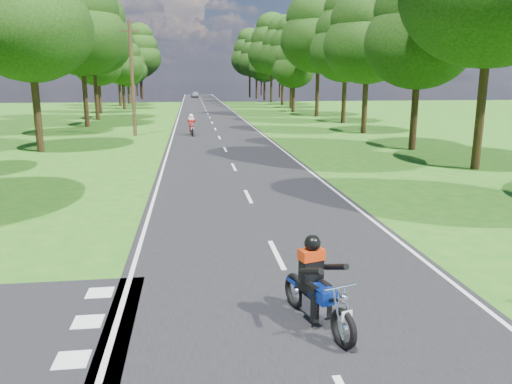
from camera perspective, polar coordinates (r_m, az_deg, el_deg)
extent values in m
plane|color=#1F6016|center=(10.17, 4.30, -11.08)|extent=(160.00, 160.00, 0.00)
cube|color=black|center=(59.26, -5.54, 8.89)|extent=(7.00, 140.00, 0.02)
cube|color=silver|center=(11.98, 2.37, -7.13)|extent=(0.12, 2.00, 0.01)
cube|color=silver|center=(17.68, -0.90, -0.50)|extent=(0.12, 2.00, 0.01)
cube|color=silver|center=(23.53, -2.55, 2.87)|extent=(0.12, 2.00, 0.01)
cube|color=silver|center=(29.44, -3.54, 4.89)|extent=(0.12, 2.00, 0.01)
cube|color=silver|center=(35.38, -4.21, 6.24)|extent=(0.12, 2.00, 0.01)
cube|color=silver|center=(41.34, -4.68, 7.19)|extent=(0.12, 2.00, 0.01)
cube|color=silver|center=(47.30, -5.04, 7.91)|extent=(0.12, 2.00, 0.01)
cube|color=silver|center=(53.28, -5.32, 8.46)|extent=(0.12, 2.00, 0.01)
cube|color=silver|center=(59.26, -5.54, 8.90)|extent=(0.12, 2.00, 0.01)
cube|color=silver|center=(65.24, -5.72, 9.26)|extent=(0.12, 2.00, 0.01)
cube|color=silver|center=(71.23, -5.87, 9.57)|extent=(0.12, 2.00, 0.01)
cube|color=silver|center=(77.22, -6.00, 9.82)|extent=(0.12, 2.00, 0.01)
cube|color=silver|center=(83.21, -6.11, 10.04)|extent=(0.12, 2.00, 0.01)
cube|color=silver|center=(89.20, -6.21, 10.22)|extent=(0.12, 2.00, 0.01)
cube|color=silver|center=(95.19, -6.29, 10.39)|extent=(0.12, 2.00, 0.01)
cube|color=silver|center=(101.19, -6.36, 10.53)|extent=(0.12, 2.00, 0.01)
cube|color=silver|center=(107.18, -6.43, 10.66)|extent=(0.12, 2.00, 0.01)
cube|color=silver|center=(113.18, -6.49, 10.78)|extent=(0.12, 2.00, 0.01)
cube|color=silver|center=(119.17, -6.54, 10.88)|extent=(0.12, 2.00, 0.01)
cube|color=silver|center=(125.17, -6.59, 10.97)|extent=(0.12, 2.00, 0.01)
cube|color=silver|center=(59.24, -8.77, 8.81)|extent=(0.10, 140.00, 0.01)
cube|color=silver|center=(59.46, -2.32, 8.97)|extent=(0.10, 140.00, 0.01)
cube|color=silver|center=(8.32, -20.31, -17.53)|extent=(0.50, 0.50, 0.01)
cube|color=silver|center=(9.35, -18.68, -13.86)|extent=(0.50, 0.50, 0.01)
cube|color=silver|center=(10.42, -17.41, -10.92)|extent=(0.50, 0.50, 0.01)
cylinder|color=black|center=(31.15, -23.69, 7.86)|extent=(0.40, 0.40, 3.91)
ellipsoid|color=black|center=(31.18, -24.52, 16.69)|extent=(6.85, 6.85, 5.82)
cylinder|color=black|center=(39.88, -23.65, 8.66)|extent=(0.40, 0.40, 3.79)
ellipsoid|color=black|center=(39.90, -24.28, 15.34)|extent=(6.64, 6.64, 5.64)
ellipsoid|color=black|center=(40.05, -24.53, 17.97)|extent=(5.69, 5.69, 4.84)
cylinder|color=black|center=(45.60, -18.88, 9.78)|extent=(0.40, 0.40, 4.32)
ellipsoid|color=black|center=(45.68, -19.39, 16.44)|extent=(7.56, 7.56, 6.42)
ellipsoid|color=black|center=(45.89, -19.59, 19.05)|extent=(6.48, 6.48, 5.51)
cylinder|color=black|center=(53.04, -17.77, 10.25)|extent=(0.40, 0.40, 4.40)
ellipsoid|color=black|center=(53.12, -18.19, 16.09)|extent=(7.71, 7.71, 6.55)
ellipsoid|color=black|center=(53.31, -18.36, 18.39)|extent=(6.60, 6.60, 5.61)
cylinder|color=black|center=(62.83, -17.41, 10.05)|extent=(0.40, 0.40, 3.20)
ellipsoid|color=black|center=(62.80, -17.66, 13.64)|extent=(5.60, 5.60, 4.76)
ellipsoid|color=black|center=(62.85, -17.76, 15.05)|extent=(4.80, 4.80, 4.08)
ellipsoid|color=black|center=(62.94, -17.86, 16.47)|extent=(3.60, 3.60, 3.06)
cylinder|color=black|center=(69.85, -14.86, 10.45)|extent=(0.40, 0.40, 3.22)
ellipsoid|color=black|center=(69.82, -15.05, 13.69)|extent=(5.64, 5.64, 4.79)
ellipsoid|color=black|center=(69.87, -15.13, 14.98)|extent=(4.83, 4.83, 4.11)
ellipsoid|color=black|center=(69.95, -15.21, 16.26)|extent=(3.62, 3.62, 3.08)
cylinder|color=black|center=(77.73, -15.29, 10.78)|extent=(0.40, 0.40, 3.61)
ellipsoid|color=black|center=(77.72, -15.49, 14.04)|extent=(6.31, 6.31, 5.37)
ellipsoid|color=black|center=(77.79, -15.57, 15.34)|extent=(5.41, 5.41, 4.60)
ellipsoid|color=black|center=(77.90, -15.65, 16.63)|extent=(4.06, 4.06, 3.45)
cylinder|color=black|center=(85.46, -14.33, 10.67)|extent=(0.40, 0.40, 2.67)
ellipsoid|color=black|center=(85.42, -14.46, 12.87)|extent=(4.67, 4.67, 3.97)
ellipsoid|color=black|center=(85.43, -14.51, 13.74)|extent=(4.00, 4.00, 3.40)
ellipsoid|color=black|center=(85.47, -14.56, 14.61)|extent=(3.00, 3.00, 2.55)
cylinder|color=black|center=(94.58, -13.83, 11.00)|extent=(0.40, 0.40, 3.09)
ellipsoid|color=black|center=(94.55, -13.96, 13.30)|extent=(5.40, 5.40, 4.59)
ellipsoid|color=black|center=(94.58, -14.01, 14.21)|extent=(4.63, 4.63, 3.93)
ellipsoid|color=black|center=(94.64, -14.06, 15.12)|extent=(3.47, 3.47, 2.95)
cylinder|color=black|center=(100.95, -12.91, 11.55)|extent=(0.40, 0.40, 4.48)
ellipsoid|color=black|center=(101.00, -13.07, 14.67)|extent=(7.84, 7.84, 6.66)
ellipsoid|color=black|center=(101.10, -13.13, 15.91)|extent=(6.72, 6.72, 5.71)
ellipsoid|color=black|center=(101.25, -13.20, 17.14)|extent=(5.04, 5.04, 4.28)
cylinder|color=black|center=(109.99, -13.02, 11.53)|extent=(0.40, 0.40, 4.09)
ellipsoid|color=black|center=(110.01, -13.16, 14.15)|extent=(7.16, 7.16, 6.09)
ellipsoid|color=black|center=(110.08, -13.21, 15.19)|extent=(6.14, 6.14, 5.22)
ellipsoid|color=black|center=(110.18, -13.27, 16.22)|extent=(4.61, 4.61, 3.92)
cylinder|color=black|center=(25.01, 24.20, 7.57)|extent=(0.40, 0.40, 4.56)
cylinder|color=black|center=(30.70, 17.59, 7.89)|extent=(0.40, 0.40, 3.49)
ellipsoid|color=black|center=(30.67, 18.15, 15.91)|extent=(6.12, 6.12, 5.20)
ellipsoid|color=black|center=(30.82, 18.39, 19.06)|extent=(5.24, 5.24, 4.46)
cylinder|color=black|center=(38.96, 12.30, 9.28)|extent=(0.40, 0.40, 3.69)
ellipsoid|color=black|center=(38.96, 12.63, 15.96)|extent=(6.46, 6.46, 5.49)
ellipsoid|color=black|center=(39.11, 12.77, 18.59)|extent=(5.54, 5.54, 4.71)
cylinder|color=black|center=(47.69, 10.00, 10.03)|extent=(0.40, 0.40, 3.74)
ellipsoid|color=black|center=(47.69, 10.23, 15.57)|extent=(6.55, 6.55, 5.57)
ellipsoid|color=black|center=(47.82, 10.32, 17.75)|extent=(5.62, 5.62, 4.77)
ellipsoid|color=black|center=(48.01, 10.41, 19.92)|extent=(4.21, 4.21, 3.58)
cylinder|color=black|center=(55.54, 7.00, 10.98)|extent=(0.40, 0.40, 4.64)
ellipsoid|color=black|center=(55.65, 7.17, 16.87)|extent=(8.12, 8.12, 6.91)
ellipsoid|color=black|center=(55.85, 7.23, 19.18)|extent=(6.96, 6.96, 5.92)
cylinder|color=black|center=(62.33, 4.27, 10.44)|extent=(0.40, 0.40, 2.91)
ellipsoid|color=black|center=(62.27, 4.33, 13.73)|extent=(5.09, 5.09, 4.33)
ellipsoid|color=black|center=(62.31, 4.35, 15.04)|extent=(4.36, 4.36, 3.71)
ellipsoid|color=black|center=(62.38, 4.37, 16.34)|extent=(3.27, 3.27, 2.78)
cylinder|color=black|center=(69.87, 4.03, 11.11)|extent=(0.40, 0.40, 3.88)
ellipsoid|color=black|center=(69.89, 4.09, 15.02)|extent=(6.78, 6.78, 5.77)
ellipsoid|color=black|center=(69.98, 4.12, 16.57)|extent=(5.81, 5.81, 4.94)
ellipsoid|color=black|center=(70.13, 4.14, 18.11)|extent=(4.36, 4.36, 3.71)
cylinder|color=black|center=(78.25, 3.03, 11.42)|extent=(0.40, 0.40, 4.18)
ellipsoid|color=black|center=(78.28, 3.08, 15.19)|extent=(7.31, 7.31, 6.21)
ellipsoid|color=black|center=(78.39, 3.10, 16.68)|extent=(6.27, 6.27, 5.33)
ellipsoid|color=black|center=(78.55, 3.12, 18.16)|extent=(4.70, 4.70, 4.00)
cylinder|color=black|center=(87.02, 1.76, 11.74)|extent=(0.40, 0.40, 4.63)
ellipsoid|color=black|center=(87.09, 1.79, 15.49)|extent=(8.11, 8.11, 6.89)
ellipsoid|color=black|center=(87.22, 1.80, 16.97)|extent=(6.95, 6.95, 5.91)
ellipsoid|color=black|center=(87.41, 1.81, 18.45)|extent=(5.21, 5.21, 4.43)
cylinder|color=black|center=(94.22, 0.98, 11.45)|extent=(0.40, 0.40, 3.36)
ellipsoid|color=black|center=(94.21, 0.99, 13.96)|extent=(5.88, 5.88, 5.00)
ellipsoid|color=black|center=(94.25, 0.99, 14.96)|extent=(5.04, 5.04, 4.29)
ellipsoid|color=black|center=(94.32, 0.99, 15.95)|extent=(3.78, 3.78, 3.21)
cylinder|color=black|center=(101.30, 0.06, 11.76)|extent=(0.40, 0.40, 4.09)
ellipsoid|color=black|center=(101.32, 0.06, 14.60)|extent=(7.15, 7.15, 6.08)
ellipsoid|color=black|center=(101.40, 0.06, 15.73)|extent=(6.13, 6.13, 5.21)
ellipsoid|color=black|center=(101.51, 0.06, 16.85)|extent=(4.60, 4.60, 3.91)
cylinder|color=black|center=(108.94, -0.72, 11.94)|extent=(0.40, 0.40, 4.48)
ellipsoid|color=black|center=(108.98, -0.73, 14.84)|extent=(7.84, 7.84, 6.66)
ellipsoid|color=black|center=(109.07, -0.73, 15.99)|extent=(6.72, 6.72, 5.71)
ellipsoid|color=black|center=(109.21, -0.74, 17.13)|extent=(5.04, 5.04, 4.28)
cylinder|color=black|center=(119.72, -13.42, 11.54)|extent=(0.40, 0.40, 3.84)
ellipsoid|color=black|center=(119.72, -13.54, 13.80)|extent=(6.72, 6.72, 5.71)
ellipsoid|color=black|center=(119.78, -13.59, 14.69)|extent=(5.76, 5.76, 4.90)
ellipsoid|color=black|center=(119.86, -13.63, 15.58)|extent=(4.32, 4.32, 3.67)
cylinder|color=black|center=(122.28, 0.62, 11.98)|extent=(0.40, 0.40, 4.16)
ellipsoid|color=black|center=(122.30, 0.62, 14.38)|extent=(7.28, 7.28, 6.19)
ellipsoid|color=black|center=(122.37, 0.63, 15.32)|extent=(6.24, 6.24, 5.30)
ellipsoid|color=black|center=(122.47, 0.63, 16.27)|extent=(4.68, 4.68, 3.98)
cylinder|color=black|center=(105.06, -15.35, 11.19)|extent=(0.40, 0.40, 3.52)
ellipsoid|color=black|center=(105.05, -15.49, 13.55)|extent=(6.16, 6.16, 5.24)
ellipsoid|color=black|center=(105.10, -15.55, 14.49)|extent=(5.28, 5.28, 4.49)
ellipsoid|color=black|center=(105.17, -15.61, 15.42)|extent=(3.96, 3.96, 3.37)
cylinder|color=black|center=(108.76, 2.73, 11.93)|extent=(0.40, 0.40, 4.48)
ellipsoid|color=black|center=(108.81, 2.76, 14.83)|extent=(7.84, 7.84, 6.66)
ellipsoid|color=black|center=(108.90, 2.77, 15.98)|extent=(6.72, 6.72, 5.71)
ellipsoid|color=black|center=(109.04, 2.79, 17.13)|extent=(5.04, 5.04, 4.28)
cylinder|color=#382616|center=(37.31, -13.95, 12.37)|extent=(0.26, 0.26, 8.00)
cube|color=#382616|center=(37.44, -14.24, 17.41)|extent=(1.20, 0.10, 0.10)
imported|color=#A8ABAF|center=(108.17, -6.99, 11.01)|extent=(1.86, 3.95, 1.31)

